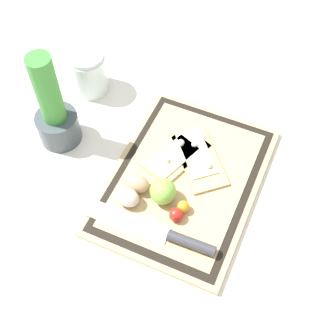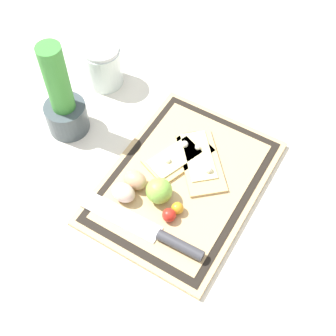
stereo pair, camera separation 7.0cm
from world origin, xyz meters
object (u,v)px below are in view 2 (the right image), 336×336
at_px(egg_brown, 135,180).
at_px(knife, 160,235).
at_px(egg_pink, 123,193).
at_px(sauce_jar, 103,67).
at_px(lime, 159,191).
at_px(cherry_tomato_yellow, 177,208).
at_px(cherry_tomato_red, 169,215).
at_px(pizza_slice_near, 201,161).
at_px(herb_pot, 62,104).
at_px(pizza_slice_far, 177,156).

bearing_deg(egg_brown, knife, -125.70).
xyz_separation_m(egg_pink, sauce_jar, (0.27, 0.24, 0.01)).
relative_size(lime, cherry_tomato_yellow, 2.14).
bearing_deg(cherry_tomato_red, pizza_slice_near, 4.10).
height_order(herb_pot, sauce_jar, herb_pot).
distance_m(lime, cherry_tomato_red, 0.06).
relative_size(cherry_tomato_red, cherry_tomato_yellow, 1.11).
relative_size(egg_pink, herb_pot, 0.21).
distance_m(herb_pot, sauce_jar, 0.18).
bearing_deg(knife, cherry_tomato_yellow, -0.44).
bearing_deg(lime, knife, -147.83).
height_order(knife, cherry_tomato_yellow, cherry_tomato_yellow).
height_order(lime, cherry_tomato_red, lime).
bearing_deg(cherry_tomato_red, knife, -172.67).
xyz_separation_m(knife, egg_pink, (0.04, 0.11, 0.01)).
relative_size(egg_brown, egg_pink, 1.00).
bearing_deg(egg_pink, knife, -109.38).
height_order(pizza_slice_near, sauce_jar, sauce_jar).
xyz_separation_m(egg_brown, sauce_jar, (0.23, 0.24, 0.01)).
bearing_deg(lime, herb_pot, 78.42).
bearing_deg(pizza_slice_far, pizza_slice_near, -73.22).
relative_size(pizza_slice_far, egg_pink, 3.22).
distance_m(knife, lime, 0.09).
relative_size(egg_brown, cherry_tomato_red, 1.82).
distance_m(pizza_slice_far, egg_brown, 0.12).
xyz_separation_m(egg_brown, lime, (-0.00, -0.06, 0.01)).
distance_m(pizza_slice_far, lime, 0.11).
xyz_separation_m(egg_pink, cherry_tomato_yellow, (0.03, -0.11, -0.01)).
xyz_separation_m(pizza_slice_far, knife, (-0.19, -0.07, 0.00)).
xyz_separation_m(pizza_slice_near, egg_brown, (-0.12, 0.09, 0.01)).
relative_size(knife, egg_pink, 5.51).
bearing_deg(pizza_slice_far, cherry_tomato_red, -156.33).
height_order(knife, herb_pot, herb_pot).
height_order(egg_pink, herb_pot, herb_pot).
height_order(pizza_slice_near, lime, lime).
distance_m(pizza_slice_near, egg_pink, 0.19).
relative_size(pizza_slice_near, lime, 3.23).
relative_size(egg_brown, herb_pot, 0.21).
bearing_deg(egg_pink, lime, -59.35).
xyz_separation_m(cherry_tomato_red, sauce_jar, (0.26, 0.35, 0.02)).
xyz_separation_m(cherry_tomato_red, herb_pot, (0.09, 0.33, 0.06)).
bearing_deg(egg_pink, cherry_tomato_yellow, -75.57).
bearing_deg(lime, egg_brown, 89.56).
relative_size(pizza_slice_near, sauce_jar, 1.61).
height_order(egg_brown, cherry_tomato_red, egg_brown).
bearing_deg(herb_pot, sauce_jar, 4.40).
bearing_deg(herb_pot, pizza_slice_near, -78.59).
height_order(pizza_slice_far, cherry_tomato_red, cherry_tomato_red).
bearing_deg(lime, pizza_slice_far, 9.80).
distance_m(pizza_slice_far, herb_pot, 0.28).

